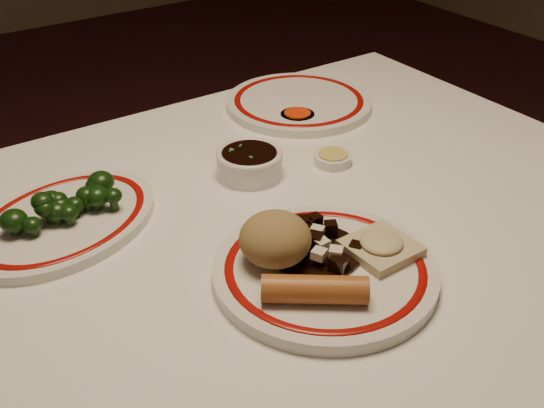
{
  "coord_description": "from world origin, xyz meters",
  "views": [
    {
      "loc": [
        -0.47,
        -0.69,
        1.3
      ],
      "look_at": [
        -0.02,
        -0.03,
        0.8
      ],
      "focal_mm": 45.0,
      "sensor_mm": 36.0,
      "label": 1
    }
  ],
  "objects_px": {
    "rice_mound": "(275,239)",
    "soy_bowl": "(250,164)",
    "fried_wonton": "(381,246)",
    "broccoli_plate": "(63,221)",
    "dining_table": "(273,268)",
    "stirfry_heap": "(316,245)",
    "spring_roll": "(315,289)",
    "main_plate": "(325,271)",
    "broccoli_pile": "(67,202)"
  },
  "relations": [
    {
      "from": "rice_mound",
      "to": "soy_bowl",
      "type": "xyz_separation_m",
      "value": [
        0.11,
        0.23,
        -0.03
      ]
    },
    {
      "from": "rice_mound",
      "to": "soy_bowl",
      "type": "distance_m",
      "value": 0.26
    },
    {
      "from": "fried_wonton",
      "to": "broccoli_plate",
      "type": "height_order",
      "value": "fried_wonton"
    },
    {
      "from": "dining_table",
      "to": "soy_bowl",
      "type": "distance_m",
      "value": 0.17
    },
    {
      "from": "dining_table",
      "to": "stirfry_heap",
      "type": "xyz_separation_m",
      "value": [
        -0.01,
        -0.12,
        0.12
      ]
    },
    {
      "from": "spring_roll",
      "to": "stirfry_heap",
      "type": "relative_size",
      "value": 1.01
    },
    {
      "from": "broccoli_plate",
      "to": "soy_bowl",
      "type": "relative_size",
      "value": 3.4
    },
    {
      "from": "spring_roll",
      "to": "soy_bowl",
      "type": "distance_m",
      "value": 0.35
    },
    {
      "from": "main_plate",
      "to": "fried_wonton",
      "type": "height_order",
      "value": "fried_wonton"
    },
    {
      "from": "dining_table",
      "to": "broccoli_plate",
      "type": "height_order",
      "value": "broccoli_plate"
    },
    {
      "from": "broccoli_plate",
      "to": "broccoli_pile",
      "type": "relative_size",
      "value": 2.04
    },
    {
      "from": "main_plate",
      "to": "rice_mound",
      "type": "relative_size",
      "value": 3.77
    },
    {
      "from": "main_plate",
      "to": "soy_bowl",
      "type": "height_order",
      "value": "soy_bowl"
    },
    {
      "from": "main_plate",
      "to": "spring_roll",
      "type": "height_order",
      "value": "spring_roll"
    },
    {
      "from": "broccoli_plate",
      "to": "dining_table",
      "type": "bearing_deg",
      "value": -30.46
    },
    {
      "from": "spring_roll",
      "to": "stirfry_heap",
      "type": "height_order",
      "value": "spring_roll"
    },
    {
      "from": "soy_bowl",
      "to": "fried_wonton",
      "type": "bearing_deg",
      "value": -87.45
    },
    {
      "from": "main_plate",
      "to": "broccoli_pile",
      "type": "height_order",
      "value": "broccoli_pile"
    },
    {
      "from": "fried_wonton",
      "to": "soy_bowl",
      "type": "distance_m",
      "value": 0.3
    },
    {
      "from": "rice_mound",
      "to": "fried_wonton",
      "type": "bearing_deg",
      "value": -27.48
    },
    {
      "from": "rice_mound",
      "to": "soy_bowl",
      "type": "height_order",
      "value": "rice_mound"
    },
    {
      "from": "soy_bowl",
      "to": "broccoli_plate",
      "type": "bearing_deg",
      "value": 174.94
    },
    {
      "from": "dining_table",
      "to": "spring_roll",
      "type": "bearing_deg",
      "value": -111.26
    },
    {
      "from": "stirfry_heap",
      "to": "broccoli_pile",
      "type": "xyz_separation_m",
      "value": [
        -0.24,
        0.27,
        0.01
      ]
    },
    {
      "from": "spring_roll",
      "to": "broccoli_pile",
      "type": "xyz_separation_m",
      "value": [
        -0.17,
        0.35,
        0.0
      ]
    },
    {
      "from": "spring_roll",
      "to": "fried_wonton",
      "type": "distance_m",
      "value": 0.13
    },
    {
      "from": "stirfry_heap",
      "to": "broccoli_plate",
      "type": "distance_m",
      "value": 0.37
    },
    {
      "from": "rice_mound",
      "to": "spring_roll",
      "type": "bearing_deg",
      "value": -94.49
    },
    {
      "from": "broccoli_pile",
      "to": "soy_bowl",
      "type": "height_order",
      "value": "broccoli_pile"
    },
    {
      "from": "rice_mound",
      "to": "soy_bowl",
      "type": "relative_size",
      "value": 0.88
    },
    {
      "from": "main_plate",
      "to": "fried_wonton",
      "type": "xyz_separation_m",
      "value": [
        0.08,
        -0.02,
        0.02
      ]
    },
    {
      "from": "spring_roll",
      "to": "fried_wonton",
      "type": "height_order",
      "value": "spring_roll"
    },
    {
      "from": "dining_table",
      "to": "main_plate",
      "type": "relative_size",
      "value": 3.41
    },
    {
      "from": "main_plate",
      "to": "fried_wonton",
      "type": "relative_size",
      "value": 4.06
    },
    {
      "from": "broccoli_plate",
      "to": "fried_wonton",
      "type": "bearing_deg",
      "value": -45.76
    },
    {
      "from": "soy_bowl",
      "to": "spring_roll",
      "type": "bearing_deg",
      "value": -109.99
    },
    {
      "from": "broccoli_plate",
      "to": "soy_bowl",
      "type": "bearing_deg",
      "value": -5.06
    },
    {
      "from": "main_plate",
      "to": "soy_bowl",
      "type": "relative_size",
      "value": 3.33
    },
    {
      "from": "dining_table",
      "to": "fried_wonton",
      "type": "xyz_separation_m",
      "value": [
        0.05,
        -0.17,
        0.12
      ]
    },
    {
      "from": "rice_mound",
      "to": "broccoli_plate",
      "type": "relative_size",
      "value": 0.26
    },
    {
      "from": "main_plate",
      "to": "rice_mound",
      "type": "height_order",
      "value": "rice_mound"
    },
    {
      "from": "dining_table",
      "to": "broccoli_plate",
      "type": "xyz_separation_m",
      "value": [
        -0.26,
        0.15,
        0.1
      ]
    },
    {
      "from": "fried_wonton",
      "to": "stirfry_heap",
      "type": "xyz_separation_m",
      "value": [
        -0.07,
        0.05,
        0.0
      ]
    },
    {
      "from": "rice_mound",
      "to": "fried_wonton",
      "type": "height_order",
      "value": "rice_mound"
    },
    {
      "from": "rice_mound",
      "to": "dining_table",
      "type": "bearing_deg",
      "value": 56.5
    },
    {
      "from": "spring_roll",
      "to": "fried_wonton",
      "type": "relative_size",
      "value": 1.46
    },
    {
      "from": "rice_mound",
      "to": "stirfry_heap",
      "type": "height_order",
      "value": "rice_mound"
    },
    {
      "from": "rice_mound",
      "to": "soy_bowl",
      "type": "bearing_deg",
      "value": 64.46
    },
    {
      "from": "spring_roll",
      "to": "broccoli_pile",
      "type": "bearing_deg",
      "value": 62.66
    },
    {
      "from": "broccoli_plate",
      "to": "soy_bowl",
      "type": "height_order",
      "value": "soy_bowl"
    }
  ]
}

